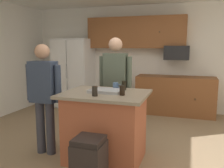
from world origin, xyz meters
TOP-DOWN VIEW (x-y plane):
  - floor at (0.00, 0.00)m, footprint 7.04×7.04m
  - back_wall at (0.00, 2.80)m, footprint 6.40×0.10m
  - cabinet_run_upper at (-0.40, 2.60)m, footprint 2.40×0.38m
  - cabinet_run_lower at (0.60, 2.48)m, footprint 1.80×0.63m
  - refrigerator at (-2.00, 2.38)m, footprint 0.94×0.76m
  - microwave_over_range at (0.60, 2.50)m, footprint 0.56×0.40m
  - kitchen_island at (-0.17, -0.24)m, footprint 1.16×0.91m
  - person_guest_right at (-1.10, -0.33)m, footprint 0.57×0.22m
  - person_elder_center at (-0.28, 0.56)m, footprint 0.57×0.23m
  - tumbler_amber at (-0.22, -0.50)m, footprint 0.07×0.07m
  - glass_dark_ale at (0.02, 0.03)m, footprint 0.06×0.06m
  - mug_ceramic_white at (-0.11, 0.04)m, footprint 0.12×0.08m
  - glass_pilsner at (0.10, -0.34)m, footprint 0.07×0.07m
  - serving_tray at (-0.17, -0.22)m, footprint 0.44×0.30m
  - trash_bin at (-0.10, -0.98)m, footprint 0.34×0.34m

SIDE VIEW (x-z plane):
  - floor at x=0.00m, z-range 0.00..0.00m
  - trash_bin at x=-0.10m, z-range 0.00..0.61m
  - cabinet_run_lower at x=0.60m, z-range 0.00..0.90m
  - kitchen_island at x=-0.17m, z-range 0.01..0.98m
  - refrigerator at x=-2.00m, z-range 0.00..1.79m
  - person_guest_right at x=-1.10m, z-range 0.12..1.76m
  - serving_tray at x=-0.17m, z-range 0.98..1.02m
  - person_elder_center at x=-0.28m, z-range 0.14..1.89m
  - mug_ceramic_white at x=-0.11m, z-range 0.98..1.08m
  - tumbler_amber at x=-0.22m, z-range 0.98..1.10m
  - glass_pilsner at x=0.10m, z-range 0.98..1.11m
  - glass_dark_ale at x=0.02m, z-range 0.98..1.11m
  - back_wall at x=0.00m, z-range 0.00..2.60m
  - microwave_over_range at x=0.60m, z-range 1.29..1.61m
  - cabinet_run_upper at x=-0.40m, z-range 1.55..2.30m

